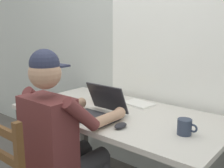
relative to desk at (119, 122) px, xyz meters
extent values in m
cube|color=beige|center=(0.00, 0.49, 0.66)|extent=(6.00, 0.04, 2.60)
cube|color=white|center=(0.23, 0.47, 0.51)|extent=(1.33, 0.01, 0.94)
cube|color=beige|center=(0.23, 0.46, 0.02)|extent=(1.39, 0.06, 0.04)
cube|color=beige|center=(0.00, 0.00, 0.06)|extent=(1.60, 0.82, 0.03)
cube|color=#4C4742|center=(-0.75, -0.36, -0.30)|extent=(0.06, 0.06, 0.68)
cube|color=#4C4742|center=(-0.75, 0.36, -0.30)|extent=(0.06, 0.06, 0.68)
cube|color=brown|center=(-0.08, -0.59, 0.06)|extent=(0.34, 0.20, 0.50)
sphere|color=tan|center=(-0.08, -0.59, 0.45)|extent=(0.19, 0.19, 0.19)
sphere|color=#282D47|center=(-0.08, -0.59, 0.50)|extent=(0.17, 0.17, 0.17)
cube|color=#282D47|center=(-0.08, -0.50, 0.48)|extent=(0.13, 0.10, 0.01)
cylinder|color=#38383D|center=(-0.17, -0.39, -0.19)|extent=(0.13, 0.40, 0.13)
cylinder|color=#38383D|center=(0.01, -0.39, -0.19)|extent=(0.13, 0.40, 0.13)
cylinder|color=brown|center=(-0.28, -0.50, 0.22)|extent=(0.10, 0.25, 0.24)
cylinder|color=tan|center=(-0.28, -0.27, 0.13)|extent=(0.07, 0.28, 0.07)
sphere|color=tan|center=(-0.27, -0.13, 0.13)|extent=(0.08, 0.08, 0.08)
cylinder|color=brown|center=(0.12, -0.50, 0.22)|extent=(0.10, 0.25, 0.24)
cylinder|color=tan|center=(0.12, -0.27, 0.13)|extent=(0.07, 0.28, 0.07)
sphere|color=tan|center=(0.11, -0.13, 0.13)|extent=(0.08, 0.08, 0.08)
cube|color=brown|center=(-0.08, -0.90, 0.07)|extent=(0.36, 0.02, 0.04)
cube|color=#232328|center=(-0.05, -0.24, 0.09)|extent=(0.33, 0.23, 0.02)
cube|color=#38383D|center=(-0.05, -0.24, 0.10)|extent=(0.29, 0.17, 0.00)
cube|color=#232328|center=(-0.05, -0.08, 0.20)|extent=(0.33, 0.10, 0.21)
cube|color=#99A8B2|center=(-0.05, -0.08, 0.20)|extent=(0.29, 0.08, 0.17)
ellipsoid|color=#232328|center=(0.21, -0.25, 0.10)|extent=(0.06, 0.10, 0.03)
cylinder|color=beige|center=(-0.33, -0.26, 0.13)|extent=(0.09, 0.09, 0.10)
torus|color=beige|center=(-0.28, -0.26, 0.14)|extent=(0.05, 0.01, 0.05)
cylinder|color=#2D384C|center=(0.56, -0.08, 0.13)|extent=(0.09, 0.09, 0.10)
torus|color=#2D384C|center=(0.62, -0.08, 0.13)|extent=(0.05, 0.01, 0.05)
cube|color=white|center=(-0.25, 0.11, 0.09)|extent=(0.18, 0.12, 0.03)
cube|color=gray|center=(-0.24, 0.13, 0.12)|extent=(0.17, 0.13, 0.03)
cube|color=#BC332D|center=(-0.25, 0.11, 0.14)|extent=(0.18, 0.14, 0.02)
cube|color=gold|center=(-0.25, 0.12, 0.17)|extent=(0.19, 0.11, 0.03)
cube|color=white|center=(0.01, 0.25, 0.09)|extent=(0.25, 0.19, 0.01)
cube|color=white|center=(-0.14, 0.09, 0.09)|extent=(0.24, 0.20, 0.01)
cube|color=gold|center=(-0.40, -0.12, 0.08)|extent=(0.13, 0.10, 0.00)
camera|label=1|loc=(1.19, -1.52, 0.72)|focal=43.25mm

